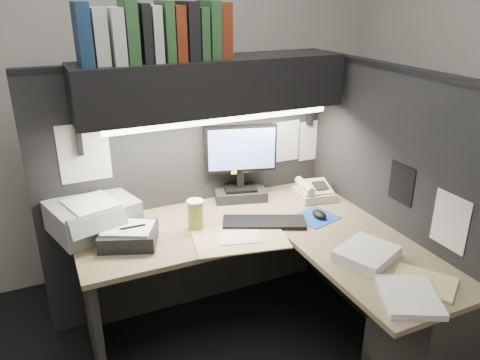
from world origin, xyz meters
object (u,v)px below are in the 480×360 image
(keyboard, at_px, (264,222))
(notebook_stack, at_px, (129,236))
(printer, at_px, (93,216))
(overhead_shelf, at_px, (212,85))
(coffee_cup, at_px, (195,216))
(monitor, at_px, (240,170))
(desk, at_px, (319,300))
(telephone, at_px, (313,192))

(keyboard, xyz_separation_m, notebook_stack, (-0.76, 0.10, 0.03))
(printer, bearing_deg, notebook_stack, -74.61)
(overhead_shelf, xyz_separation_m, printer, (-0.73, 0.02, -0.68))
(coffee_cup, bearing_deg, monitor, 34.38)
(desk, bearing_deg, keyboard, 106.05)
(overhead_shelf, distance_m, monitor, 0.61)
(overhead_shelf, relative_size, notebook_stack, 5.31)
(printer, bearing_deg, keyboard, -36.62)
(desk, bearing_deg, telephone, 61.24)
(desk, bearing_deg, coffee_cup, 133.19)
(keyboard, bearing_deg, coffee_cup, -171.73)
(desk, xyz_separation_m, keyboard, (-0.12, 0.43, 0.30))
(coffee_cup, bearing_deg, telephone, 6.08)
(coffee_cup, relative_size, notebook_stack, 0.57)
(notebook_stack, bearing_deg, desk, -30.71)
(telephone, bearing_deg, printer, -177.62)
(coffee_cup, distance_m, printer, 0.58)
(coffee_cup, height_order, printer, printer)
(desk, height_order, notebook_stack, notebook_stack)
(keyboard, distance_m, telephone, 0.51)
(overhead_shelf, relative_size, monitor, 3.13)
(monitor, xyz_separation_m, notebook_stack, (-0.79, -0.29, -0.15))
(overhead_shelf, distance_m, telephone, 0.98)
(overhead_shelf, xyz_separation_m, monitor, (0.20, 0.06, -0.57))
(desk, distance_m, keyboard, 0.53)
(keyboard, bearing_deg, overhead_shelf, 143.10)
(overhead_shelf, relative_size, printer, 3.55)
(printer, height_order, notebook_stack, printer)
(monitor, bearing_deg, desk, -68.19)
(overhead_shelf, height_order, coffee_cup, overhead_shelf)
(coffee_cup, bearing_deg, printer, 156.43)
(telephone, bearing_deg, notebook_stack, -167.10)
(notebook_stack, bearing_deg, overhead_shelf, 21.07)
(printer, bearing_deg, desk, -52.66)
(keyboard, bearing_deg, monitor, 110.69)
(notebook_stack, bearing_deg, coffee_cup, 1.56)
(desk, relative_size, keyboard, 3.54)
(monitor, distance_m, notebook_stack, 0.85)
(overhead_shelf, bearing_deg, coffee_cup, -133.38)
(telephone, xyz_separation_m, notebook_stack, (-1.23, -0.10, -0.00))
(desk, relative_size, notebook_stack, 5.83)
(notebook_stack, bearing_deg, telephone, 4.68)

